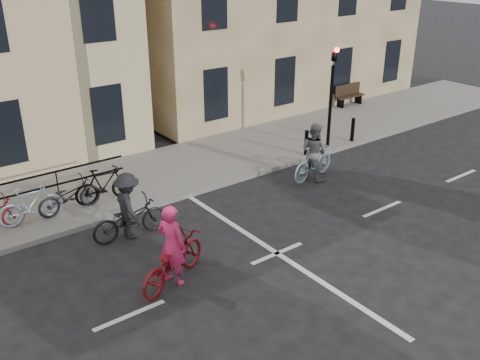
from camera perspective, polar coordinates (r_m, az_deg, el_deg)
ground at (r=13.35m, az=3.97°, el=-7.82°), size 120.00×120.00×0.00m
sidewalk at (r=16.45m, az=-21.02°, el=-2.76°), size 46.00×4.00×0.15m
traffic_light at (r=19.36m, az=9.78°, el=9.93°), size 0.18×0.30×3.90m
bollard_east at (r=19.01m, az=7.09°, el=3.98°), size 0.14×0.14×0.90m
bollard_west at (r=20.67m, az=11.92°, el=5.29°), size 0.14×0.14×0.90m
bench at (r=25.46m, az=11.52°, el=8.98°), size 1.60×0.41×0.97m
parked_bikes at (r=15.18m, az=-23.51°, el=-3.03°), size 7.25×1.23×1.05m
cyclist_pink at (r=12.04m, az=-7.22°, el=-8.09°), size 2.28×1.56×1.92m
cyclist_grey at (r=17.30m, az=7.86°, el=2.46°), size 2.00×1.02×1.87m
cyclist_dark at (r=13.99m, az=-11.76°, el=-3.44°), size 2.05×1.20×1.79m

